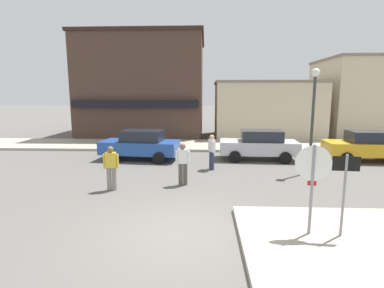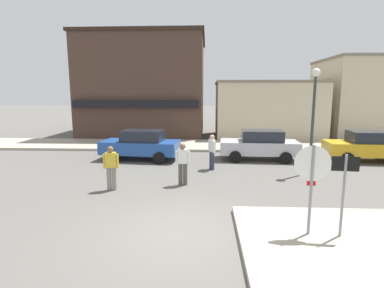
{
  "view_description": "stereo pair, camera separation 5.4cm",
  "coord_description": "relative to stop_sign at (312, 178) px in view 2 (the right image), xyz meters",
  "views": [
    {
      "loc": [
        0.59,
        -7.01,
        3.44
      ],
      "look_at": [
        0.08,
        4.5,
        1.5
      ],
      "focal_mm": 28.0,
      "sensor_mm": 36.0,
      "label": 1
    },
    {
      "loc": [
        0.64,
        -7.01,
        3.44
      ],
      "look_at": [
        0.08,
        4.5,
        1.5
      ],
      "focal_mm": 28.0,
      "sensor_mm": 36.0,
      "label": 2
    }
  ],
  "objects": [
    {
      "name": "ground_plane",
      "position": [
        -3.08,
        0.2,
        -1.52
      ],
      "size": [
        160.0,
        160.0,
        0.0
      ],
      "primitive_type": "plane",
      "color": "#5B5954"
    },
    {
      "name": "building_corner_shop",
      "position": [
        -7.57,
        18.8,
        2.5
      ],
      "size": [
        9.84,
        8.64,
        8.03
      ],
      "color": "#473328",
      "rests_on": "ground"
    },
    {
      "name": "pedestrian_kerb_side",
      "position": [
        -3.32,
        4.17,
        -0.65
      ],
      "size": [
        0.56,
        0.25,
        1.61
      ],
      "color": "#4C473D",
      "rests_on": "ground"
    },
    {
      "name": "pedestrian_crossing_near",
      "position": [
        -2.18,
        6.6,
        -0.65
      ],
      "size": [
        0.33,
        0.55,
        1.61
      ],
      "color": "#2D334C",
      "rests_on": "ground"
    },
    {
      "name": "building_storefront_left_near",
      "position": [
        2.31,
        17.34,
        0.68
      ],
      "size": [
        8.08,
        5.58,
        4.39
      ],
      "color": "beige",
      "rests_on": "ground"
    },
    {
      "name": "parked_car_second",
      "position": [
        0.35,
        8.81,
        -0.71
      ],
      "size": [
        4.1,
        2.07,
        1.56
      ],
      "color": "#B7B7BC",
      "rests_on": "ground"
    },
    {
      "name": "one_way_sign",
      "position": [
        0.71,
        -0.08,
        -0.19
      ],
      "size": [
        0.6,
        0.08,
        2.1
      ],
      "color": "gray",
      "rests_on": "ground"
    },
    {
      "name": "stop_sign",
      "position": [
        0.0,
        0.0,
        0.0
      ],
      "size": [
        0.82,
        0.1,
        2.3
      ],
      "color": "gray",
      "rests_on": "ground"
    },
    {
      "name": "building_storefront_left_mid",
      "position": [
        10.94,
        18.71,
        1.61
      ],
      "size": [
        7.76,
        6.87,
        6.25
      ],
      "color": "beige",
      "rests_on": "ground"
    },
    {
      "name": "pedestrian_crossing_far",
      "position": [
        -5.83,
        3.44,
        -0.65
      ],
      "size": [
        0.56,
        0.27,
        1.61
      ],
      "color": "gray",
      "rests_on": "ground"
    },
    {
      "name": "lamp_post",
      "position": [
        2.09,
        6.17,
        1.44
      ],
      "size": [
        0.36,
        0.36,
        4.54
      ],
      "color": "#333833",
      "rests_on": "ground"
    },
    {
      "name": "parked_car_third",
      "position": [
        5.82,
        8.67,
        -0.71
      ],
      "size": [
        4.1,
        2.07,
        1.56
      ],
      "color": "gold",
      "rests_on": "ground"
    },
    {
      "name": "parked_car_nearest",
      "position": [
        -5.87,
        8.52,
        -0.71
      ],
      "size": [
        4.16,
        2.21,
        1.56
      ],
      "color": "#234C9E",
      "rests_on": "ground"
    },
    {
      "name": "kerb_far",
      "position": [
        -3.08,
        12.72,
        -1.44
      ],
      "size": [
        80.0,
        4.0,
        0.15
      ],
      "primitive_type": "cube",
      "color": "#A89E8C",
      "rests_on": "ground"
    }
  ]
}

